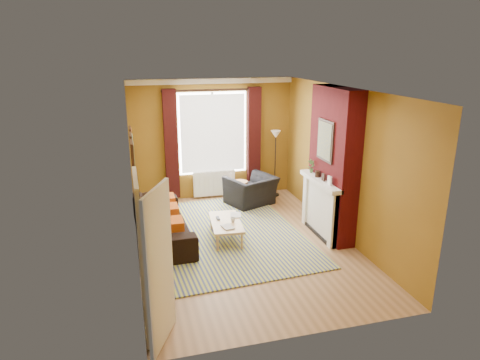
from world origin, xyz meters
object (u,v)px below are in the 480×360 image
at_px(floor_lamp, 276,145).
at_px(sofa, 162,222).
at_px(armchair, 251,191).
at_px(coffee_table, 226,223).
at_px(wicker_stool, 240,191).

bearing_deg(floor_lamp, sofa, -147.84).
bearing_deg(armchair, coffee_table, 37.19).
distance_m(wicker_stool, floor_lamp, 1.38).
xyz_separation_m(sofa, floor_lamp, (2.87, 1.80, 0.92)).
bearing_deg(armchair, wicker_stool, -83.02).
bearing_deg(coffee_table, armchair, 64.75).
relative_size(sofa, coffee_table, 2.05).
height_order(armchair, coffee_table, armchair).
relative_size(coffee_table, wicker_stool, 2.42).
xyz_separation_m(armchair, floor_lamp, (0.73, 0.46, 0.93)).
relative_size(sofa, armchair, 2.30).
bearing_deg(coffee_table, floor_lamp, 56.30).
xyz_separation_m(sofa, coffee_table, (1.15, -0.34, -0.02)).
distance_m(sofa, coffee_table, 1.20).
relative_size(sofa, wicker_stool, 4.97).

